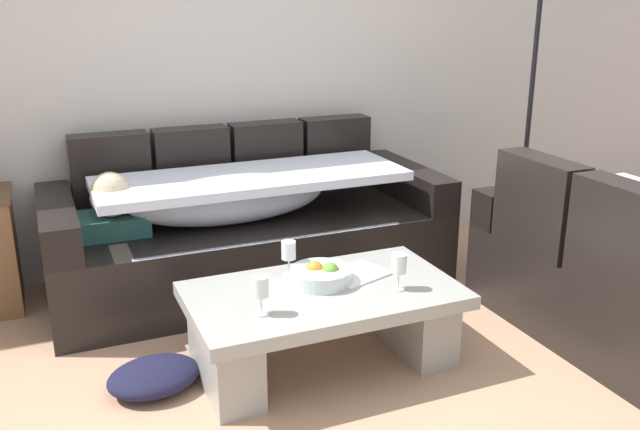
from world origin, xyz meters
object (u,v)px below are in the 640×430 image
Objects in this scene: fruit_bowl at (321,275)px; wine_glass_near_left at (261,288)px; wine_glass_near_right at (399,265)px; open_magazine at (356,274)px; couch_along_wall at (244,230)px; floor_lamp at (530,81)px; coffee_table at (323,318)px; crumpled_garment at (154,376)px; wine_glass_far_back at (289,252)px.

wine_glass_near_left reaches higher than fruit_bowl.
wine_glass_near_right reaches higher than open_magazine.
floor_lamp is (1.83, -0.16, 0.78)m from couch_along_wall.
couch_along_wall is at bearing 86.51° from open_magazine.
wine_glass_near_right is (0.31, -0.13, 0.26)m from coffee_table.
wine_glass_near_right is 0.42× the size of crumpled_garment.
floor_lamp is (1.86, 0.67, 0.62)m from wine_glass_far_back.
floor_lamp reaches higher than wine_glass_near_left.
crumpled_garment is (-0.70, -0.94, -0.27)m from couch_along_wall.
coffee_table is 0.78m from crumpled_garment.
floor_lamp is (2.11, 1.01, 0.62)m from wine_glass_near_left.
wine_glass_near_right is 0.59× the size of open_magazine.
crumpled_garment is at bearing 177.51° from fruit_bowl.
open_magazine is at bearing -74.91° from couch_along_wall.
wine_glass_near_right reaches higher than crumpled_garment.
floor_lamp is (1.47, 1.01, 0.62)m from wine_glass_near_right.
wine_glass_near_left is at bearing -176.88° from open_magazine.
crumpled_garment is at bearing 151.13° from wine_glass_near_left.
crumpled_garment is (-0.77, 0.03, -0.36)m from fruit_bowl.
fruit_bowl is 0.19m from open_magazine.
fruit_bowl is (0.07, -0.97, 0.09)m from couch_along_wall.
wine_glass_near_right is (0.64, 0.00, 0.00)m from wine_glass_near_left.
fruit_bowl is 0.70× the size of crumpled_garment.
wine_glass_near_left is at bearing -103.42° from couch_along_wall.
open_magazine is 0.70× the size of crumpled_garment.
crumpled_garment is at bearing -162.88° from floor_lamp.
couch_along_wall is at bearing 76.58° from wine_glass_near_left.
open_magazine is at bearing -24.08° from wine_glass_far_back.
couch_along_wall is 1.85× the size of coffee_table.
wine_glass_far_back is 0.09× the size of floor_lamp.
wine_glass_far_back is (-0.03, -0.83, 0.16)m from couch_along_wall.
open_magazine reaches higher than coffee_table.
open_magazine is 1.91m from floor_lamp.
coffee_table is at bearing -7.67° from crumpled_garment.
open_magazine is at bearing 4.95° from fruit_bowl.
crumpled_garment is (-0.67, -0.11, -0.44)m from wine_glass_far_back.
coffee_table is 4.29× the size of open_magazine.
open_magazine is at bearing -153.14° from floor_lamp.
wine_glass_near_left is 0.42× the size of crumpled_garment.
wine_glass_near_left is at bearing -150.60° from fruit_bowl.
open_magazine reaches higher than crumpled_garment.
wine_glass_far_back is at bearing 125.04° from fruit_bowl.
coffee_table is 7.23× the size of wine_glass_near_right.
wine_glass_far_back is (-0.39, 0.34, 0.00)m from wine_glass_near_right.
open_magazine is (0.26, -0.96, 0.05)m from couch_along_wall.
couch_along_wall is 13.41× the size of wine_glass_near_left.
fruit_bowl is 1.00× the size of open_magazine.
coffee_table is at bearing -153.66° from floor_lamp.
fruit_bowl is 2.06m from floor_lamp.
fruit_bowl is at bearing -2.49° from crumpled_garment.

